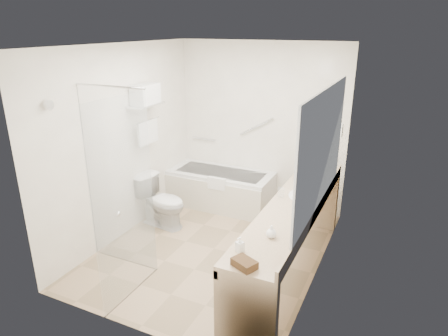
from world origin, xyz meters
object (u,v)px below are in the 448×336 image
at_px(water_bottle_left, 303,179).
at_px(amenity_basket, 244,263).
at_px(toilet, 162,202).
at_px(bathtub, 221,188).
at_px(vanity_counter, 291,225).

bearing_deg(water_bottle_left, amenity_basket, -89.54).
distance_m(toilet, amenity_basket, 2.61).
bearing_deg(water_bottle_left, bathtub, 152.56).
relative_size(bathtub, amenity_basket, 8.02).
xyz_separation_m(bathtub, toilet, (-0.45, -0.97, 0.08)).
distance_m(toilet, water_bottle_left, 2.02).
relative_size(vanity_counter, water_bottle_left, 12.82).
bearing_deg(bathtub, toilet, -114.98).
distance_m(vanity_counter, toilet, 2.04).
distance_m(vanity_counter, water_bottle_left, 0.70).
relative_size(bathtub, vanity_counter, 0.59).
xyz_separation_m(toilet, water_bottle_left, (1.92, 0.21, 0.59)).
distance_m(amenity_basket, water_bottle_left, 1.88).
height_order(bathtub, vanity_counter, vanity_counter).
bearing_deg(water_bottle_left, toilet, -173.88).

